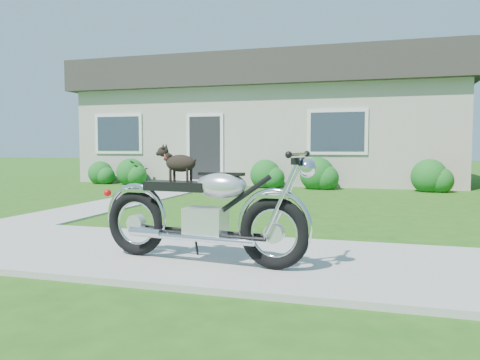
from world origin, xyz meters
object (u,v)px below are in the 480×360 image
(potted_plant_left, at_px, (140,172))
(potted_plant_right, at_px, (315,177))
(motorcycle_with_dog, at_px, (205,211))
(house, at_px, (273,119))

(potted_plant_left, bearing_deg, potted_plant_right, 0.00)
(potted_plant_right, height_order, motorcycle_with_dog, motorcycle_with_dog)
(potted_plant_left, bearing_deg, motorcycle_with_dog, -58.19)
(house, xyz_separation_m, potted_plant_left, (-3.52, -3.44, -1.78))
(house, bearing_deg, motorcycle_with_dog, -80.77)
(potted_plant_left, height_order, potted_plant_right, potted_plant_left)
(potted_plant_left, xyz_separation_m, potted_plant_right, (5.47, 0.00, -0.06))
(motorcycle_with_dog, bearing_deg, potted_plant_left, 127.96)
(house, xyz_separation_m, motorcycle_with_dog, (2.01, -12.36, -1.62))
(potted_plant_right, bearing_deg, house, 119.48)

